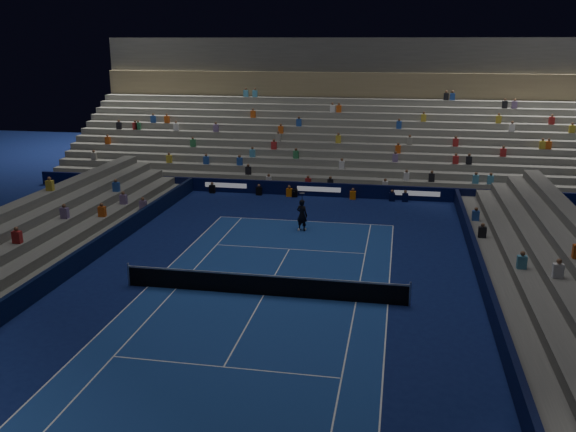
% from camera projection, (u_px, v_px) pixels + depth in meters
% --- Properties ---
extents(ground, '(90.00, 90.00, 0.00)m').
position_uv_depth(ground, '(264.00, 295.00, 27.50)').
color(ground, '#0D174E').
rests_on(ground, ground).
extents(court_surface, '(10.97, 23.77, 0.01)m').
position_uv_depth(court_surface, '(264.00, 295.00, 27.50)').
color(court_surface, navy).
rests_on(court_surface, ground).
extents(sponsor_barrier_far, '(44.00, 0.25, 1.00)m').
position_uv_depth(sponsor_barrier_far, '(319.00, 189.00, 44.86)').
color(sponsor_barrier_far, black).
rests_on(sponsor_barrier_far, ground).
extents(sponsor_barrier_east, '(0.25, 37.00, 1.00)m').
position_uv_depth(sponsor_barrier_east, '(490.00, 301.00, 25.68)').
color(sponsor_barrier_east, black).
rests_on(sponsor_barrier_east, ground).
extents(sponsor_barrier_west, '(0.25, 37.00, 1.00)m').
position_uv_depth(sponsor_barrier_west, '(63.00, 271.00, 29.06)').
color(sponsor_barrier_west, black).
rests_on(sponsor_barrier_west, ground).
extents(grandstand_main, '(44.00, 15.20, 11.20)m').
position_uv_depth(grandstand_main, '(334.00, 132.00, 52.96)').
color(grandstand_main, slate).
rests_on(grandstand_main, ground).
extents(tennis_net, '(12.90, 0.10, 1.10)m').
position_uv_depth(tennis_net, '(264.00, 285.00, 27.37)').
color(tennis_net, '#B2B2B7').
rests_on(tennis_net, ground).
extents(tennis_player, '(0.82, 0.68, 1.92)m').
position_uv_depth(tennis_player, '(302.00, 215.00, 36.63)').
color(tennis_player, black).
rests_on(tennis_player, ground).
extents(broadcast_camera, '(0.46, 0.87, 0.53)m').
position_uv_depth(broadcast_camera, '(295.00, 193.00, 44.76)').
color(broadcast_camera, black).
rests_on(broadcast_camera, ground).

